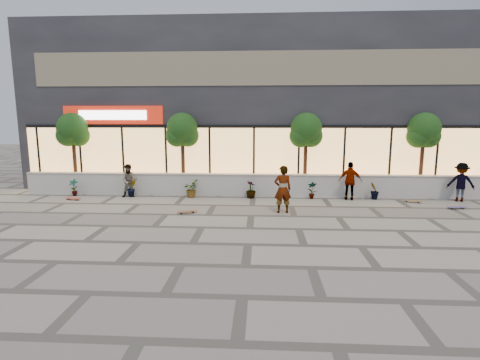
# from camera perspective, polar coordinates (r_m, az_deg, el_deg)

# --- Properties ---
(ground) EXTENTS (80.00, 80.00, 0.00)m
(ground) POSITION_cam_1_polar(r_m,az_deg,el_deg) (11.11, 1.22, -9.81)
(ground) COLOR #9F9A8A
(ground) RESTS_ON ground
(planter_wall) EXTENTS (22.00, 0.42, 1.04)m
(planter_wall) POSITION_cam_1_polar(r_m,az_deg,el_deg) (17.77, 2.04, -0.73)
(planter_wall) COLOR #BBBAB2
(planter_wall) RESTS_ON ground
(retail_building) EXTENTS (24.00, 9.17, 8.50)m
(retail_building) POSITION_cam_1_polar(r_m,az_deg,el_deg) (22.98, 2.40, 10.90)
(retail_building) COLOR #25252A
(retail_building) RESTS_ON ground
(shrub_a) EXTENTS (0.43, 0.29, 0.81)m
(shrub_a) POSITION_cam_1_polar(r_m,az_deg,el_deg) (19.39, -23.99, -1.05)
(shrub_a) COLOR #193D13
(shrub_a) RESTS_ON ground
(shrub_b) EXTENTS (0.57, 0.57, 0.81)m
(shrub_b) POSITION_cam_1_polar(r_m,az_deg,el_deg) (18.28, -16.16, -1.19)
(shrub_b) COLOR #193D13
(shrub_b) RESTS_ON ground
(shrub_c) EXTENTS (0.68, 0.77, 0.81)m
(shrub_c) POSITION_cam_1_polar(r_m,az_deg,el_deg) (17.55, -7.51, -1.33)
(shrub_c) COLOR #193D13
(shrub_c) RESTS_ON ground
(shrub_d) EXTENTS (0.64, 0.64, 0.81)m
(shrub_d) POSITION_cam_1_polar(r_m,az_deg,el_deg) (17.25, 1.67, -1.44)
(shrub_d) COLOR #193D13
(shrub_d) RESTS_ON ground
(shrub_e) EXTENTS (0.46, 0.35, 0.81)m
(shrub_e) POSITION_cam_1_polar(r_m,az_deg,el_deg) (17.40, 10.93, -1.51)
(shrub_e) COLOR #193D13
(shrub_e) RESTS_ON ground
(shrub_f) EXTENTS (0.55, 0.57, 0.81)m
(shrub_f) POSITION_cam_1_polar(r_m,az_deg,el_deg) (17.99, 19.80, -1.55)
(shrub_f) COLOR #193D13
(shrub_f) RESTS_ON ground
(tree_west) EXTENTS (1.60, 1.50, 3.92)m
(tree_west) POSITION_cam_1_polar(r_m,az_deg,el_deg) (20.47, -24.14, 6.74)
(tree_west) COLOR #3E2216
(tree_west) RESTS_ON ground
(tree_midwest) EXTENTS (1.60, 1.50, 3.92)m
(tree_midwest) POSITION_cam_1_polar(r_m,az_deg,el_deg) (18.60, -8.79, 7.25)
(tree_midwest) COLOR #3E2216
(tree_midwest) RESTS_ON ground
(tree_mideast) EXTENTS (1.60, 1.50, 3.92)m
(tree_mideast) POSITION_cam_1_polar(r_m,az_deg,el_deg) (18.32, 10.04, 7.19)
(tree_mideast) COLOR #3E2216
(tree_mideast) RESTS_ON ground
(tree_east) EXTENTS (1.60, 1.50, 3.92)m
(tree_east) POSITION_cam_1_polar(r_m,az_deg,el_deg) (19.73, 26.21, 6.52)
(tree_east) COLOR #3E2216
(tree_east) RESTS_ON ground
(skater_center) EXTENTS (0.74, 0.55, 1.86)m
(skater_center) POSITION_cam_1_polar(r_m,az_deg,el_deg) (14.58, 6.52, -1.41)
(skater_center) COLOR silver
(skater_center) RESTS_ON ground
(skater_left) EXTENTS (0.89, 0.78, 1.56)m
(skater_left) POSITION_cam_1_polar(r_m,az_deg,el_deg) (18.09, -16.49, -0.12)
(skater_left) COLOR tan
(skater_left) RESTS_ON ground
(skater_right_near) EXTENTS (1.08, 0.61, 1.73)m
(skater_right_near) POSITION_cam_1_polar(r_m,az_deg,el_deg) (17.48, 16.45, -0.16)
(skater_right_near) COLOR silver
(skater_right_near) RESTS_ON ground
(skater_right_far) EXTENTS (1.26, 0.96, 1.72)m
(skater_right_far) POSITION_cam_1_polar(r_m,az_deg,el_deg) (19.16, 30.61, -0.29)
(skater_right_far) COLOR maroon
(skater_right_far) RESTS_ON ground
(skateboard_center) EXTENTS (0.78, 0.50, 0.09)m
(skateboard_center) POSITION_cam_1_polar(r_m,az_deg,el_deg) (14.70, -8.07, -4.77)
(skateboard_center) COLOR brown
(skateboard_center) RESTS_ON ground
(skateboard_left) EXTENTS (0.79, 0.37, 0.09)m
(skateboard_left) POSITION_cam_1_polar(r_m,az_deg,el_deg) (18.52, -24.14, -2.56)
(skateboard_left) COLOR #C13C24
(skateboard_left) RESTS_ON ground
(skateboard_right_near) EXTENTS (0.77, 0.43, 0.09)m
(skateboard_right_near) POSITION_cam_1_polar(r_m,az_deg,el_deg) (18.06, 24.79, -2.90)
(skateboard_right_near) COLOR brown
(skateboard_right_near) RESTS_ON ground
(skateboard_right_far) EXTENTS (0.80, 0.30, 0.09)m
(skateboard_right_far) POSITION_cam_1_polar(r_m,az_deg,el_deg) (17.61, 30.13, -3.60)
(skateboard_right_far) COLOR #4D4782
(skateboard_right_far) RESTS_ON ground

